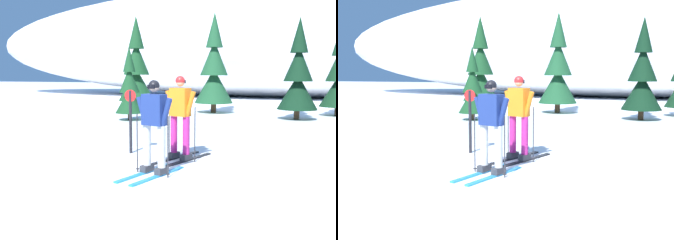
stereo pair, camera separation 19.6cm
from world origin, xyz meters
TOP-DOWN VIEW (x-y plane):
  - ground_plane at (0.00, 0.00)m, footprint 120.00×120.00m
  - skier_orange_jacket at (0.13, 0.99)m, footprint 0.97×1.65m
  - skier_navy_jacket at (-0.01, -0.29)m, footprint 0.87×1.63m
  - pine_tree_far_left at (-5.20, 11.22)m, footprint 1.82×1.82m
  - pine_tree_left at (-3.78, 7.13)m, footprint 1.13×1.13m
  - pine_tree_center_left at (-1.17, 10.99)m, footprint 1.80×1.80m
  - pine_tree_center_right at (2.56, 9.45)m, footprint 1.58×1.58m
  - snow_ridge_background at (0.90, 24.63)m, footprint 49.77×14.60m
  - trail_marker_post at (-1.18, 1.32)m, footprint 0.28×0.07m

SIDE VIEW (x-z plane):
  - ground_plane at x=0.00m, z-range 0.00..0.00m
  - trail_marker_post at x=-1.18m, z-range 0.10..1.60m
  - skier_navy_jacket at x=-0.01m, z-range 0.05..1.81m
  - skier_orange_jacket at x=0.13m, z-range 0.05..1.88m
  - pine_tree_left at x=-3.78m, z-range -0.24..2.69m
  - pine_tree_center_right at x=2.56m, z-range -0.33..3.76m
  - pine_tree_center_left at x=-1.17m, z-range -0.38..4.29m
  - pine_tree_far_left at x=-5.20m, z-range -0.39..4.34m
  - snow_ridge_background at x=0.90m, z-range 0.00..8.62m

